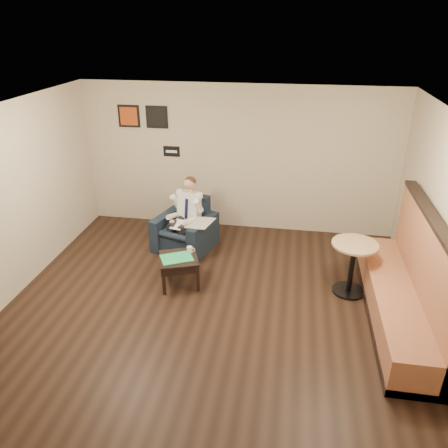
% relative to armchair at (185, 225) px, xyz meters
% --- Properties ---
extents(ground, '(6.00, 6.00, 0.00)m').
position_rel_armchair_xyz_m(ground, '(0.82, -1.94, -0.45)').
color(ground, black).
rests_on(ground, ground).
extents(wall_back, '(6.00, 0.02, 2.80)m').
position_rel_armchair_xyz_m(wall_back, '(0.82, 1.06, 0.95)').
color(wall_back, beige).
rests_on(wall_back, ground).
extents(wall_front, '(6.00, 0.02, 2.80)m').
position_rel_armchair_xyz_m(wall_front, '(0.82, -4.94, 0.95)').
color(wall_front, beige).
rests_on(wall_front, ground).
extents(ceiling, '(6.00, 6.00, 0.02)m').
position_rel_armchair_xyz_m(ceiling, '(0.82, -1.94, 2.35)').
color(ceiling, white).
rests_on(ceiling, wall_back).
extents(seating_sign, '(0.32, 0.02, 0.20)m').
position_rel_armchair_xyz_m(seating_sign, '(-0.48, 1.05, 1.05)').
color(seating_sign, black).
rests_on(seating_sign, wall_back).
extents(art_print_left, '(0.42, 0.03, 0.42)m').
position_rel_armchair_xyz_m(art_print_left, '(-1.28, 1.05, 1.70)').
color(art_print_left, '#B94416').
rests_on(art_print_left, wall_back).
extents(art_print_right, '(0.42, 0.03, 0.42)m').
position_rel_armchair_xyz_m(art_print_right, '(-0.73, 1.05, 1.70)').
color(art_print_right, black).
rests_on(art_print_right, wall_back).
extents(armchair, '(1.16, 1.16, 0.91)m').
position_rel_armchair_xyz_m(armchair, '(0.00, 0.00, 0.00)').
color(armchair, black).
rests_on(armchair, ground).
extents(seated_man, '(0.82, 1.02, 1.24)m').
position_rel_armchair_xyz_m(seated_man, '(-0.03, -0.11, 0.17)').
color(seated_man, white).
rests_on(seated_man, armchair).
extents(lap_papers, '(0.27, 0.33, 0.01)m').
position_rel_armchair_xyz_m(lap_papers, '(-0.06, -0.21, 0.10)').
color(lap_papers, white).
rests_on(lap_papers, seated_man).
extents(newspaper, '(0.50, 0.57, 0.01)m').
position_rel_armchair_xyz_m(newspaper, '(0.34, -0.20, 0.16)').
color(newspaper, silver).
rests_on(newspaper, armchair).
extents(side_table, '(0.75, 0.75, 0.48)m').
position_rel_armchair_xyz_m(side_table, '(0.20, -1.19, -0.22)').
color(side_table, black).
rests_on(side_table, ground).
extents(green_folder, '(0.58, 0.52, 0.01)m').
position_rel_armchair_xyz_m(green_folder, '(0.18, -1.22, 0.03)').
color(green_folder, '#26C06A').
rests_on(green_folder, side_table).
extents(coffee_mug, '(0.11, 0.11, 0.10)m').
position_rel_armchair_xyz_m(coffee_mug, '(0.34, -1.01, 0.07)').
color(coffee_mug, white).
rests_on(coffee_mug, side_table).
extents(smartphone, '(0.16, 0.10, 0.01)m').
position_rel_armchair_xyz_m(smartphone, '(0.19, -1.02, 0.03)').
color(smartphone, black).
rests_on(smartphone, side_table).
extents(banquette, '(0.71, 2.98, 1.53)m').
position_rel_armchair_xyz_m(banquette, '(3.41, -1.57, 0.31)').
color(banquette, '#9E5B3D').
rests_on(banquette, ground).
extents(cafe_table, '(0.87, 0.87, 0.85)m').
position_rel_armchair_xyz_m(cafe_table, '(2.84, -0.99, -0.03)').
color(cafe_table, tan).
rests_on(cafe_table, ground).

